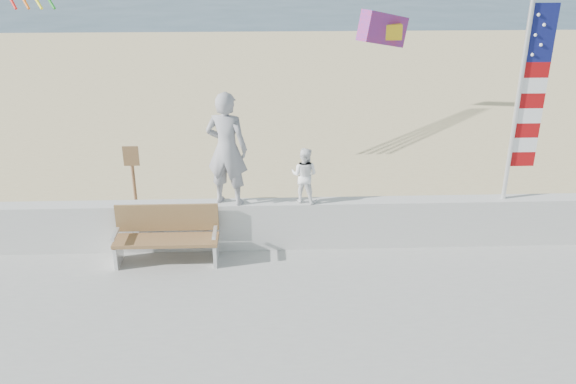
% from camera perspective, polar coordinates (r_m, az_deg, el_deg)
% --- Properties ---
extents(ground, '(220.00, 220.00, 0.00)m').
position_cam_1_polar(ground, '(9.75, -0.79, -11.55)').
color(ground, '#2B4357').
rests_on(ground, ground).
extents(sand, '(90.00, 40.00, 0.08)m').
position_cam_1_polar(sand, '(17.88, -1.51, 5.23)').
color(sand, '#D1BC8B').
rests_on(sand, ground).
extents(seawall, '(30.00, 0.35, 0.90)m').
position_cam_1_polar(seawall, '(11.16, -1.07, -3.01)').
color(seawall, silver).
rests_on(seawall, boardwalk).
extents(adult, '(0.84, 0.67, 2.02)m').
position_cam_1_polar(adult, '(10.61, -5.75, 4.02)').
color(adult, gray).
rests_on(adult, seawall).
extents(child, '(0.60, 0.54, 1.01)m').
position_cam_1_polar(child, '(10.79, 1.54, 1.59)').
color(child, white).
rests_on(child, seawall).
extents(bench, '(1.80, 0.57, 1.00)m').
position_cam_1_polar(bench, '(10.87, -11.28, -3.90)').
color(bench, olive).
rests_on(bench, boardwalk).
extents(flag, '(0.50, 0.08, 3.50)m').
position_cam_1_polar(flag, '(11.24, 21.37, 8.43)').
color(flag, silver).
rests_on(flag, seawall).
extents(parafoil_kite, '(1.08, 0.88, 0.77)m').
position_cam_1_polar(parafoil_kite, '(12.13, 8.97, 14.81)').
color(parafoil_kite, red).
rests_on(parafoil_kite, ground).
extents(sign, '(0.32, 0.07, 1.46)m').
position_cam_1_polar(sign, '(13.02, -14.31, 1.71)').
color(sign, brown).
rests_on(sign, sand).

